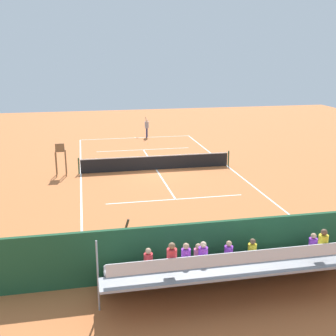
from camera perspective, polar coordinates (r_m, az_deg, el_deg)
ground_plane at (r=28.72m, az=-1.58°, el=-0.21°), size 60.00×60.00×0.00m
court_line_markings at (r=28.75m, az=-1.60°, el=-0.19°), size 10.10×22.20×0.01m
tennis_net at (r=28.58m, az=-1.59°, el=0.76°), size 10.30×0.10×1.07m
backdrop_wall at (r=15.60m, az=7.43°, el=-10.41°), size 18.00×0.16×2.00m
bleacher_stand at (r=14.51m, az=8.93°, el=-12.85°), size 9.06×2.40×2.48m
umpire_chair at (r=27.85m, az=-14.21°, el=1.60°), size 0.67×0.67×2.14m
courtside_bench at (r=16.98m, az=12.07°, el=-10.05°), size 1.80×0.40×0.93m
equipment_bag at (r=16.34m, az=4.94°, el=-12.29°), size 0.90×0.36×0.36m
tennis_player at (r=39.33m, az=-2.87°, el=5.60°), size 0.44×0.56×1.93m
tennis_racket at (r=39.34m, az=-4.40°, el=4.09°), size 0.48×0.55×0.03m
tennis_ball_near at (r=36.58m, az=-2.74°, el=3.28°), size 0.07×0.07×0.07m
tennis_ball_far at (r=38.50m, az=-1.99°, el=3.90°), size 0.07×0.07×0.07m
line_judge at (r=15.65m, az=-5.52°, el=-10.19°), size 0.39×0.54×1.93m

